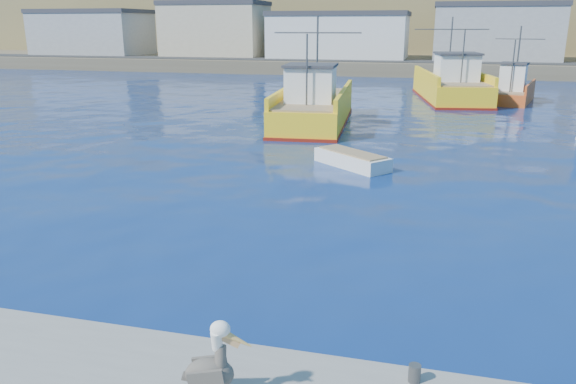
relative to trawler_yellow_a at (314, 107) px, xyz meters
The scene contains 8 objects.
ground 23.33m from the trawler_yellow_a, 79.53° to the right, with size 260.00×260.00×0.00m, color #062650.
dock_bollards 26.76m from the trawler_yellow_a, 79.59° to the right, with size 36.20×0.20×0.30m.
far_shore 86.75m from the trawler_yellow_a, 87.19° to the left, with size 200.00×81.00×24.00m.
trawler_yellow_a is the anchor object (origin of this frame).
trawler_yellow_b 16.89m from the trawler_yellow_a, 59.55° to the left, with size 6.57×13.43×6.71m.
boat_orange 19.44m from the trawler_yellow_a, 46.67° to the left, with size 4.24×7.53×5.92m.
skiff_mid 11.07m from the trawler_yellow_a, 69.20° to the right, with size 3.69×3.38×0.81m.
pelican 27.90m from the trawler_yellow_a, 81.20° to the right, with size 1.10×0.59×1.36m.
Camera 1 is at (2.98, -11.46, 6.03)m, focal length 35.00 mm.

